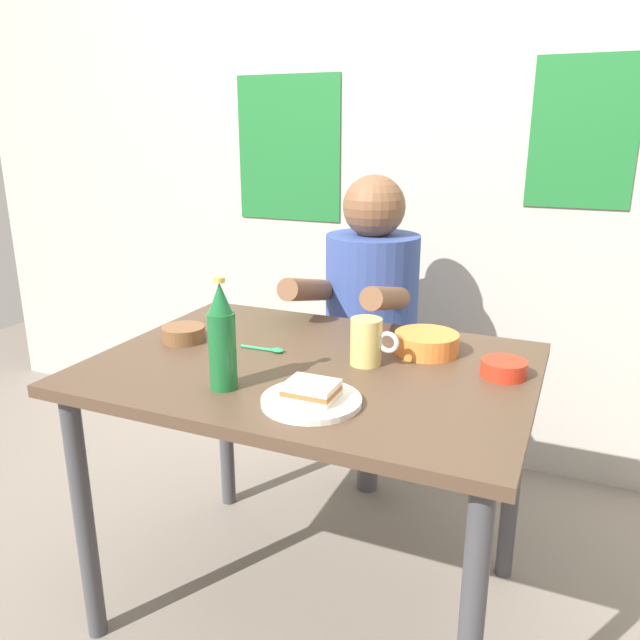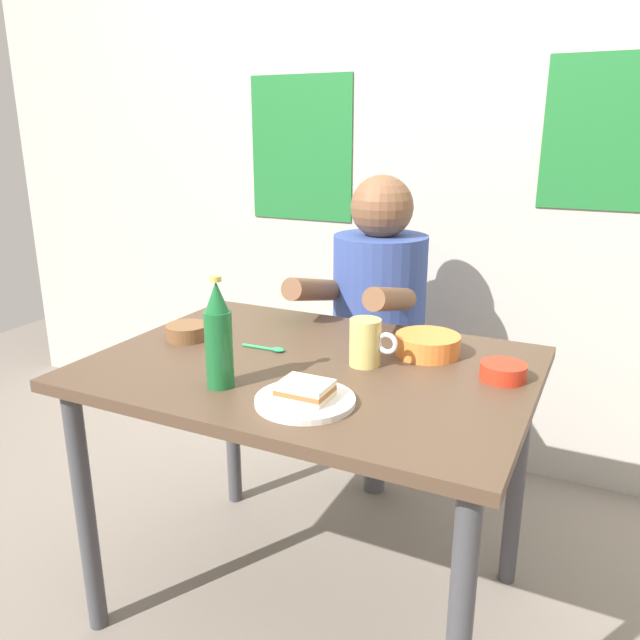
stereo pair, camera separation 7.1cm
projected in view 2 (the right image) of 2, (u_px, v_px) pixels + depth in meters
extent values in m
plane|color=slate|center=(312.00, 600.00, 1.81)|extent=(6.00, 6.00, 0.00)
cube|color=#ADA89E|center=(437.00, 132.00, 2.33)|extent=(4.40, 0.08, 2.60)
cube|color=#1E6B2D|center=(597.00, 133.00, 2.06)|extent=(0.35, 0.01, 0.50)
cube|color=#1E6B2D|center=(301.00, 149.00, 2.54)|extent=(0.46, 0.01, 0.57)
cube|color=#4C3828|center=(311.00, 368.00, 1.60)|extent=(1.10, 0.80, 0.03)
cylinder|color=#3F3F44|center=(85.00, 513.00, 1.62)|extent=(0.05, 0.05, 0.71)
cylinder|color=#3F3F44|center=(232.00, 411.00, 2.20)|extent=(0.05, 0.05, 0.71)
cylinder|color=#3F3F44|center=(517.00, 476.00, 1.79)|extent=(0.05, 0.05, 0.71)
cylinder|color=#4C4C51|center=(375.00, 440.00, 2.31)|extent=(0.08, 0.08, 0.41)
cylinder|color=#2D2D33|center=(377.00, 384.00, 2.25)|extent=(0.34, 0.34, 0.04)
cylinder|color=#33478C|center=(379.00, 310.00, 2.17)|extent=(0.32, 0.32, 0.52)
sphere|color=brown|center=(382.00, 207.00, 2.06)|extent=(0.21, 0.21, 0.21)
cylinder|color=brown|center=(313.00, 290.00, 1.97)|extent=(0.07, 0.31, 0.14)
cylinder|color=brown|center=(391.00, 299.00, 1.86)|extent=(0.07, 0.31, 0.14)
cylinder|color=silver|center=(305.00, 401.00, 1.35)|extent=(0.22, 0.22, 0.01)
cube|color=beige|center=(305.00, 395.00, 1.35)|extent=(0.11, 0.09, 0.01)
cube|color=#9E592D|center=(305.00, 390.00, 1.35)|extent=(0.11, 0.09, 0.01)
cube|color=beige|center=(305.00, 385.00, 1.34)|extent=(0.11, 0.09, 0.01)
cylinder|color=#D1BC66|center=(365.00, 342.00, 1.56)|extent=(0.08, 0.08, 0.12)
torus|color=silver|center=(387.00, 343.00, 1.53)|extent=(0.06, 0.01, 0.06)
cylinder|color=#19602D|center=(219.00, 349.00, 1.42)|extent=(0.06, 0.06, 0.18)
cone|color=#19602D|center=(216.00, 297.00, 1.38)|extent=(0.05, 0.05, 0.07)
cylinder|color=#BFB74C|center=(216.00, 279.00, 1.37)|extent=(0.03, 0.03, 0.01)
cylinder|color=red|center=(503.00, 371.00, 1.48)|extent=(0.11, 0.11, 0.04)
cylinder|color=#A33521|center=(504.00, 368.00, 1.48)|extent=(0.09, 0.09, 0.02)
cylinder|color=brown|center=(187.00, 332.00, 1.77)|extent=(0.12, 0.12, 0.04)
cylinder|color=brown|center=(187.00, 329.00, 1.76)|extent=(0.10, 0.10, 0.02)
cylinder|color=orange|center=(428.00, 345.00, 1.64)|extent=(0.17, 0.17, 0.05)
cylinder|color=#B25B2D|center=(428.00, 340.00, 1.64)|extent=(0.14, 0.14, 0.02)
cylinder|color=#26A559|center=(260.00, 347.00, 1.69)|extent=(0.11, 0.01, 0.01)
ellipsoid|color=#26A559|center=(278.00, 350.00, 1.67)|extent=(0.04, 0.02, 0.01)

